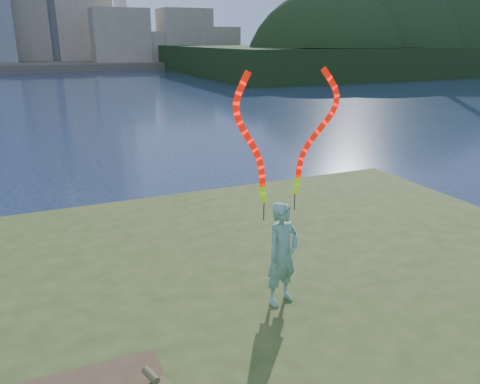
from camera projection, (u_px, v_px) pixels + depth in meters
name	position (u px, v px, depth m)	size (l,w,h in m)	color
ground	(166.00, 325.00, 8.64)	(320.00, 320.00, 0.00)	#1A2741
far_shore	(38.00, 63.00, 91.16)	(320.00, 40.00, 1.20)	#4B4637
wooded_hill	(403.00, 68.00, 83.50)	(78.00, 50.00, 63.00)	black
woman_with_ribbons	(282.00, 224.00, 7.51)	(2.01, 0.74, 4.13)	#126940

